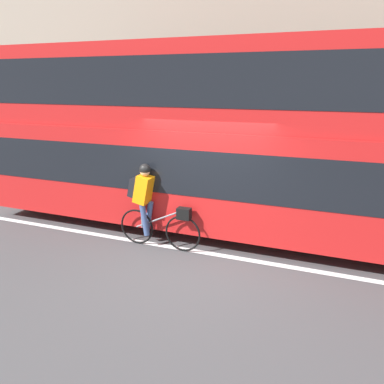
{
  "coord_description": "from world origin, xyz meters",
  "views": [
    {
      "loc": [
        2.2,
        -6.0,
        3.16
      ],
      "look_at": [
        -0.44,
        0.79,
        1.01
      ],
      "focal_mm": 35.0,
      "sensor_mm": 36.0,
      "label": 1
    }
  ],
  "objects": [
    {
      "name": "cyclist_on_bike",
      "position": [
        -1.06,
        0.15,
        0.9
      ],
      "size": [
        1.73,
        0.32,
        1.67
      ],
      "color": "black",
      "rests_on": "ground_plane"
    },
    {
      "name": "bus",
      "position": [
        0.38,
        1.59,
        2.16
      ],
      "size": [
        11.43,
        2.59,
        3.9
      ],
      "color": "black",
      "rests_on": "ground_plane"
    },
    {
      "name": "ground_plane",
      "position": [
        0.0,
        0.0,
        0.0
      ],
      "size": [
        80.0,
        80.0,
        0.0
      ],
      "primitive_type": "plane",
      "color": "#424244"
    },
    {
      "name": "building_facade",
      "position": [
        0.0,
        6.22,
        3.42
      ],
      "size": [
        60.0,
        0.3,
        6.85
      ],
      "color": "gray",
      "rests_on": "ground_plane"
    },
    {
      "name": "trash_bin",
      "position": [
        -5.39,
        4.95,
        0.6
      ],
      "size": [
        0.47,
        0.47,
        0.94
      ],
      "color": "#194C23",
      "rests_on": "sidewalk_curb"
    },
    {
      "name": "sidewalk_curb",
      "position": [
        0.0,
        5.06,
        0.06
      ],
      "size": [
        60.0,
        2.02,
        0.13
      ],
      "color": "gray",
      "rests_on": "ground_plane"
    },
    {
      "name": "road_center_line",
      "position": [
        0.0,
        0.22,
        0.0
      ],
      "size": [
        50.0,
        0.14,
        0.01
      ],
      "primitive_type": "cube",
      "color": "silver",
      "rests_on": "ground_plane"
    }
  ]
}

